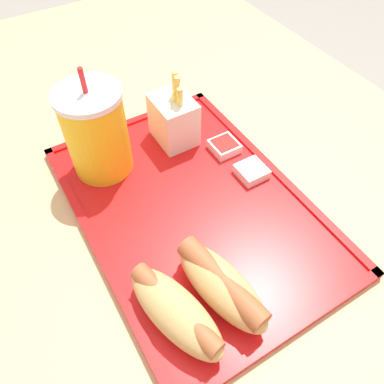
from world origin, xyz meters
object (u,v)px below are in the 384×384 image
object	(u,v)px
hot_dog_near	(221,285)
sauce_cup_ketchup	(224,146)
hot_dog_far	(176,311)
sauce_cup_mayo	(252,171)
fries_carton	(174,119)
soda_cup	(96,132)

from	to	relation	value
hot_dog_near	sauce_cup_ketchup	xyz separation A→B (m)	(0.20, -0.14, -0.02)
hot_dog_far	sauce_cup_mayo	distance (m)	0.25
hot_dog_near	sauce_cup_mayo	distance (m)	0.20
hot_dog_far	fries_carton	bearing A→B (deg)	-28.84
soda_cup	hot_dog_far	bearing A→B (deg)	174.95
hot_dog_far	hot_dog_near	size ratio (longest dim) A/B	1.01
hot_dog_far	sauce_cup_ketchup	world-z (taller)	hot_dog_far
fries_carton	sauce_cup_mayo	world-z (taller)	fries_carton
hot_dog_near	sauce_cup_ketchup	distance (m)	0.25
soda_cup	sauce_cup_ketchup	xyz separation A→B (m)	(-0.07, -0.18, -0.06)
fries_carton	sauce_cup_ketchup	world-z (taller)	fries_carton
hot_dog_near	soda_cup	bearing A→B (deg)	7.59
sauce_cup_mayo	hot_dog_far	bearing A→B (deg)	123.46
soda_cup	sauce_cup_mayo	world-z (taller)	soda_cup
hot_dog_far	soda_cup	bearing A→B (deg)	-5.05
fries_carton	sauce_cup_mayo	size ratio (longest dim) A/B	2.85
hot_dog_near	sauce_cup_ketchup	bearing A→B (deg)	-35.13
hot_dog_far	sauce_cup_mayo	xyz separation A→B (m)	(0.14, -0.21, -0.02)
soda_cup	fries_carton	size ratio (longest dim) A/B	1.44
fries_carton	sauce_cup_ketchup	size ratio (longest dim) A/B	2.85
soda_cup	sauce_cup_mayo	xyz separation A→B (m)	(-0.13, -0.18, -0.06)
soda_cup	sauce_cup_mayo	distance (m)	0.24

